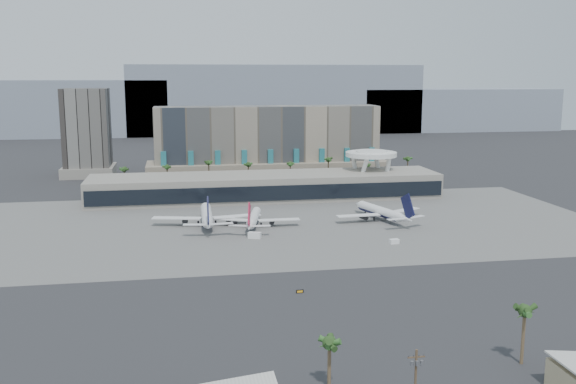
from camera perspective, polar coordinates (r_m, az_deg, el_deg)
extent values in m
plane|color=#232326|center=(209.63, 2.24, -6.18)|extent=(900.00, 900.00, 0.00)
cube|color=#5B5B59|center=(261.87, -0.28, -2.81)|extent=(260.00, 130.00, 0.06)
cube|color=gray|center=(681.25, -21.68, 6.91)|extent=(260.00, 60.00, 55.00)
cube|color=gray|center=(674.74, -1.15, 8.24)|extent=(300.00, 60.00, 70.00)
cube|color=gray|center=(732.83, 14.62, 7.10)|extent=(220.00, 60.00, 45.00)
cube|color=gray|center=(377.12, -1.84, 4.46)|extent=(130.00, 22.00, 42.00)
cube|color=gray|center=(377.13, -1.78, 2.01)|extent=(140.00, 30.00, 10.00)
cube|color=#236F79|center=(363.07, -10.98, 2.14)|extent=(3.00, 2.00, 18.00)
cube|color=#236F79|center=(363.07, -8.61, 2.21)|extent=(3.00, 2.00, 18.00)
cube|color=#236F79|center=(363.69, -6.25, 2.28)|extent=(3.00, 2.00, 18.00)
cube|color=#236F79|center=(364.92, -3.89, 2.34)|extent=(3.00, 2.00, 18.00)
cube|color=#236F79|center=(366.77, -1.56, 2.40)|extent=(3.00, 2.00, 18.00)
cube|color=#236F79|center=(369.22, 0.74, 2.46)|extent=(3.00, 2.00, 18.00)
cube|color=#236F79|center=(372.25, 3.02, 2.51)|extent=(3.00, 2.00, 18.00)
cube|color=#236F79|center=(375.86, 5.25, 2.56)|extent=(3.00, 2.00, 18.00)
cube|color=#236F79|center=(380.03, 7.43, 2.60)|extent=(3.00, 2.00, 18.00)
cube|color=black|center=(401.32, -17.44, 5.06)|extent=(26.00, 26.00, 52.00)
cube|color=gray|center=(403.89, -17.26, 1.81)|extent=(30.00, 30.00, 6.00)
cube|color=gray|center=(313.99, -1.96, 0.50)|extent=(170.00, 32.00, 12.00)
cube|color=black|center=(298.29, -1.53, -0.11)|extent=(168.00, 0.60, 7.00)
cube|color=black|center=(312.83, -1.97, 1.81)|extent=(170.00, 12.00, 2.50)
cylinder|color=white|center=(338.81, 8.08, 1.99)|extent=(6.98, 6.99, 21.89)
cylinder|color=white|center=(335.12, 6.01, 1.94)|extent=(6.98, 6.99, 21.89)
cylinder|color=white|center=(323.04, 6.62, 1.62)|extent=(6.98, 6.99, 21.89)
cylinder|color=white|center=(326.86, 8.76, 1.67)|extent=(6.98, 6.99, 21.89)
cylinder|color=white|center=(329.70, 7.40, 3.35)|extent=(26.00, 26.00, 2.20)
cylinder|color=white|center=(329.54, 7.41, 3.58)|extent=(16.00, 16.00, 1.20)
cylinder|color=brown|center=(346.72, -14.31, 1.12)|extent=(0.70, 0.70, 12.00)
sphere|color=#27451B|center=(345.89, -14.36, 2.05)|extent=(2.80, 2.80, 2.80)
cylinder|color=brown|center=(345.67, -10.68, 1.24)|extent=(0.70, 0.70, 12.00)
sphere|color=#27451B|center=(344.84, -10.71, 2.17)|extent=(2.80, 2.80, 2.80)
cylinder|color=brown|center=(346.02, -7.03, 1.35)|extent=(0.70, 0.70, 12.00)
sphere|color=#27451B|center=(345.19, -7.05, 2.28)|extent=(2.80, 2.80, 2.80)
cylinder|color=brown|center=(347.66, -3.58, 1.45)|extent=(0.70, 0.70, 12.00)
sphere|color=#27451B|center=(346.83, -3.59, 2.38)|extent=(2.80, 2.80, 2.80)
cylinder|color=brown|center=(350.88, 0.16, 1.55)|extent=(0.70, 0.70, 12.00)
sphere|color=#27451B|center=(350.06, 0.16, 2.47)|extent=(2.80, 2.80, 2.80)
cylinder|color=brown|center=(355.34, 3.66, 1.64)|extent=(0.70, 0.70, 12.00)
sphere|color=#27451B|center=(354.52, 3.67, 2.55)|extent=(2.80, 2.80, 2.80)
cylinder|color=brown|center=(361.08, 7.06, 1.72)|extent=(0.70, 0.70, 12.00)
sphere|color=#27451B|center=(360.28, 7.08, 2.62)|extent=(2.80, 2.80, 2.80)
cylinder|color=brown|center=(368.40, 10.48, 1.80)|extent=(0.70, 0.70, 12.00)
sphere|color=#27451B|center=(367.61, 10.51, 2.68)|extent=(2.80, 2.80, 2.80)
cylinder|color=#4C3826|center=(120.82, 11.26, -16.18)|extent=(0.44, 0.44, 12.00)
cube|color=#4C3826|center=(118.85, 11.34, -14.19)|extent=(3.20, 0.22, 0.22)
cylinder|color=slate|center=(118.67, 10.97, -14.75)|extent=(0.56, 0.56, 0.90)
cylinder|color=slate|center=(118.97, 11.38, -14.70)|extent=(0.56, 0.56, 0.90)
cylinder|color=slate|center=(119.28, 11.80, -14.65)|extent=(0.56, 0.56, 0.90)
cylinder|color=black|center=(118.28, 10.69, -14.16)|extent=(0.12, 0.12, 0.30)
cylinder|color=black|center=(119.23, 11.99, -14.00)|extent=(0.12, 0.12, 0.30)
cylinder|color=white|center=(261.48, -7.24, -2.04)|extent=(4.96, 29.81, 4.36)
cylinder|color=#101236|center=(261.52, -7.24, -2.07)|extent=(4.86, 29.21, 4.27)
cone|color=white|center=(278.16, -7.34, -1.29)|extent=(4.46, 4.99, 4.36)
cone|color=white|center=(242.67, -7.11, -2.92)|extent=(4.56, 9.89, 4.36)
cube|color=white|center=(260.56, -9.87, -2.30)|extent=(20.09, 8.71, 0.38)
cube|color=white|center=(261.11, -4.60, -2.15)|extent=(20.08, 7.97, 0.38)
cylinder|color=black|center=(261.28, -9.14, -2.49)|extent=(2.48, 4.41, 2.40)
cylinder|color=black|center=(261.67, -5.32, -2.38)|extent=(2.48, 4.41, 2.40)
cube|color=#101236|center=(239.84, -7.13, -1.69)|extent=(0.74, 9.90, 11.47)
cube|color=white|center=(241.41, -8.27, -2.89)|extent=(8.99, 3.75, 0.27)
cube|color=white|center=(241.65, -5.94, -2.82)|extent=(8.94, 3.42, 0.27)
cylinder|color=black|center=(273.46, -7.29, -2.14)|extent=(0.54, 0.54, 1.74)
cylinder|color=black|center=(261.03, -7.98, -2.76)|extent=(0.76, 0.76, 1.74)
cylinder|color=black|center=(261.19, -6.45, -2.72)|extent=(0.76, 0.76, 1.74)
cylinder|color=white|center=(257.62, -3.06, -2.29)|extent=(8.95, 25.38, 3.69)
cylinder|color=#101236|center=(257.65, -3.06, -2.32)|extent=(8.78, 24.88, 3.62)
cone|color=white|center=(271.66, -2.77, -1.63)|extent=(4.49, 4.84, 3.69)
cone|color=white|center=(241.77, -3.42, -3.07)|extent=(5.37, 8.90, 3.69)
cube|color=white|center=(258.00, -5.32, -2.43)|extent=(16.66, 10.19, 0.32)
cube|color=white|center=(256.09, -0.81, -2.48)|extent=(16.63, 3.77, 0.32)
cylinder|color=black|center=(258.29, -4.70, -2.61)|extent=(2.77, 4.04, 2.03)
cylinder|color=black|center=(256.91, -1.42, -2.65)|extent=(2.77, 4.04, 2.03)
cube|color=#B31437|center=(239.36, -3.47, -2.03)|extent=(2.23, 8.29, 9.72)
cube|color=white|center=(241.22, -4.43, -3.00)|extent=(7.63, 4.46, 0.23)
cube|color=white|center=(240.39, -2.46, -3.02)|extent=(7.51, 2.57, 0.23)
cylinder|color=black|center=(267.72, -2.86, -2.37)|extent=(0.46, 0.46, 1.48)
cylinder|color=black|center=(257.59, -3.73, -2.89)|extent=(0.65, 0.65, 1.48)
cylinder|color=black|center=(257.04, -2.42, -2.90)|extent=(0.65, 0.65, 1.48)
cylinder|color=white|center=(270.99, 8.12, -1.69)|extent=(11.61, 27.41, 4.02)
cylinder|color=#101236|center=(271.02, 8.12, -1.72)|extent=(11.38, 26.86, 3.94)
cone|color=white|center=(283.78, 6.33, -1.10)|extent=(5.13, 5.47, 4.02)
cone|color=white|center=(256.88, 10.35, -2.35)|extent=(6.41, 9.80, 4.02)
cube|color=white|center=(264.31, 6.26, -2.08)|extent=(18.33, 5.41, 0.35)
cube|color=white|center=(276.61, 10.12, -1.63)|extent=(17.80, 12.14, 0.35)
cylinder|color=black|center=(266.53, 6.75, -2.21)|extent=(3.26, 4.48, 2.21)
cylinder|color=black|center=(275.47, 9.55, -1.87)|extent=(3.26, 4.48, 2.21)
cube|color=#101236|center=(254.62, 10.59, -1.27)|extent=(3.06, 8.89, 10.57)
cube|color=white|center=(253.35, 9.67, -2.39)|extent=(8.27, 3.37, 0.25)
cube|color=white|center=(258.67, 11.29, -2.18)|extent=(8.23, 5.34, 0.25)
cylinder|color=black|center=(280.24, 6.87, -1.85)|extent=(0.50, 0.50, 1.61)
cylinder|color=black|center=(269.00, 7.66, -2.38)|extent=(0.70, 0.70, 1.61)
cylinder|color=black|center=(272.58, 8.78, -2.24)|extent=(0.70, 0.70, 1.61)
cube|color=white|center=(238.38, -2.99, -3.86)|extent=(5.21, 3.85, 2.30)
cube|color=white|center=(233.66, 9.41, -4.36)|extent=(3.56, 2.34, 1.72)
cube|color=black|center=(180.01, 1.06, -8.82)|extent=(2.11, 0.40, 0.95)
cube|color=orange|center=(179.85, 1.07, -8.84)|extent=(1.53, 0.13, 0.57)
cylinder|color=black|center=(179.93, 0.82, -8.90)|extent=(0.11, 0.11, 0.57)
cylinder|color=black|center=(180.21, 1.30, -8.87)|extent=(0.11, 0.11, 0.57)
cylinder|color=brown|center=(127.47, 3.69, -15.11)|extent=(0.70, 0.70, 9.63)
sphere|color=#27451B|center=(125.60, 3.71, -13.25)|extent=(2.80, 2.80, 2.80)
cylinder|color=brown|center=(145.14, 20.17, -11.99)|extent=(0.70, 0.70, 11.95)
sphere|color=#27451B|center=(143.15, 20.31, -9.88)|extent=(2.80, 2.80, 2.80)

